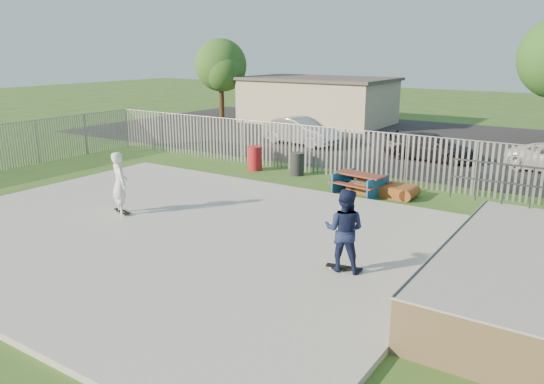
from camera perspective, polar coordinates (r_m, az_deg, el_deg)
The scene contains 16 objects.
ground at distance 15.58m, azimuth -10.52°, elevation -4.41°, with size 120.00×120.00×0.00m, color #365B1F.
concrete_slab at distance 15.56m, azimuth -10.53°, elevation -4.15°, with size 15.00×12.00×0.15m, color #A3A39E.
fence at distance 18.18m, azimuth 1.68°, elevation 1.97°, with size 26.04×16.02×2.00m.
picnic_table at distance 19.61m, azimuth 9.44°, elevation 0.90°, with size 2.02×1.75×0.76m.
funbox at distance 19.70m, azimuth 11.81°, elevation 0.31°, with size 2.10×1.08×0.42m.
trash_bin_red at distance 23.17m, azimuth -1.85°, elevation 3.65°, with size 0.63×0.63×1.05m, color maroon.
trash_bin_grey at distance 22.27m, azimuth 2.72°, elevation 3.04°, with size 0.57×0.57×0.95m, color black.
parking_lot at distance 31.64m, azimuth 14.09°, elevation 5.37°, with size 40.00×18.00×0.02m, color black.
car_silver at distance 29.30m, azimuth 3.10°, elevation 6.55°, with size 1.58×4.52×1.49m, color silver.
car_dark at distance 26.30m, azimuth 16.62°, elevation 4.68°, with size 1.75×4.31×1.25m, color black.
building at distance 38.31m, azimuth 4.88°, elevation 9.83°, with size 10.40×6.40×3.20m.
tree_left at distance 40.11m, azimuth -5.53°, elevation 13.41°, with size 3.81×3.81×5.88m.
skateboard_a at distance 12.64m, azimuth 7.63°, elevation -8.11°, with size 0.82×0.36×0.08m.
skateboard_b at distance 17.31m, azimuth -15.82°, elevation -2.08°, with size 0.82×0.42×0.08m.
skater_navy at distance 12.30m, azimuth 7.78°, elevation -4.08°, with size 0.95×0.74×1.96m, color #141D40.
skater_white at distance 17.07m, azimuth -16.04°, elevation 0.93°, with size 0.71×0.47×1.96m, color white.
Camera 1 is at (10.34, -10.45, 5.16)m, focal length 35.00 mm.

